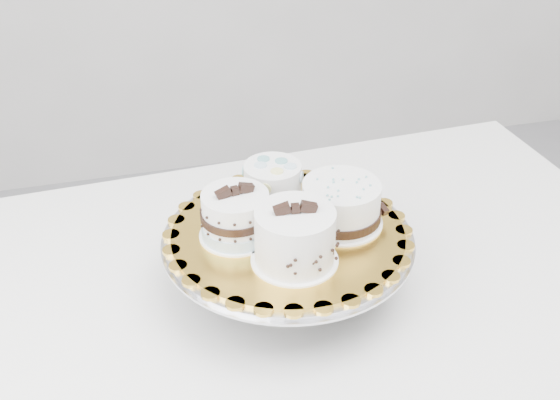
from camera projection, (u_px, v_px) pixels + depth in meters
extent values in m
cube|color=white|center=(307.00, 287.00, 1.12)|extent=(1.23, 0.86, 0.04)
cube|color=white|center=(2.00, 376.00, 1.46)|extent=(0.05, 0.05, 0.71)
cube|color=white|center=(463.00, 275.00, 1.74)|extent=(0.05, 0.05, 0.71)
cylinder|color=gray|center=(288.00, 284.00, 1.09)|extent=(0.17, 0.17, 0.01)
cylinder|color=gray|center=(288.00, 264.00, 1.07)|extent=(0.11, 0.11, 0.09)
cylinder|color=silver|center=(288.00, 237.00, 1.04)|extent=(0.37, 0.37, 0.01)
cylinder|color=silver|center=(288.00, 239.00, 1.04)|extent=(0.38, 0.38, 0.00)
cylinder|color=orange|center=(288.00, 233.00, 1.04)|extent=(0.38, 0.38, 0.01)
cylinder|color=white|center=(295.00, 260.00, 0.97)|extent=(0.12, 0.12, 0.00)
cylinder|color=white|center=(295.00, 236.00, 0.95)|extent=(0.12, 0.12, 0.08)
cylinder|color=white|center=(236.00, 235.00, 1.02)|extent=(0.11, 0.11, 0.00)
cylinder|color=white|center=(236.00, 214.00, 1.01)|extent=(0.11, 0.11, 0.07)
cylinder|color=#A7C5D3|center=(236.00, 229.00, 1.02)|extent=(0.10, 0.10, 0.02)
cylinder|color=black|center=(236.00, 214.00, 1.01)|extent=(0.10, 0.10, 0.01)
cylinder|color=white|center=(273.00, 201.00, 1.10)|extent=(0.10, 0.10, 0.00)
cylinder|color=white|center=(273.00, 183.00, 1.08)|extent=(0.09, 0.09, 0.06)
cylinder|color=white|center=(340.00, 221.00, 1.05)|extent=(0.13, 0.13, 0.00)
cylinder|color=white|center=(341.00, 203.00, 1.04)|extent=(0.14, 0.14, 0.06)
cylinder|color=black|center=(340.00, 213.00, 1.05)|extent=(0.12, 0.12, 0.01)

